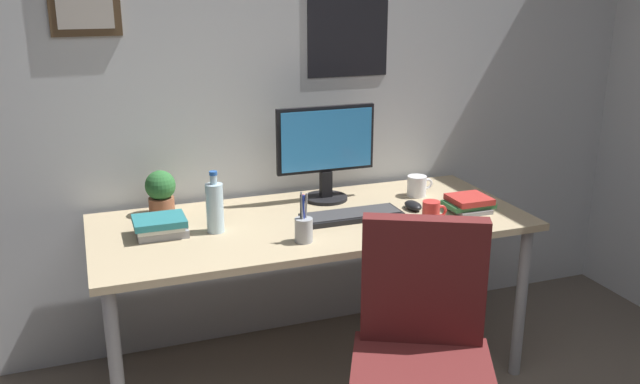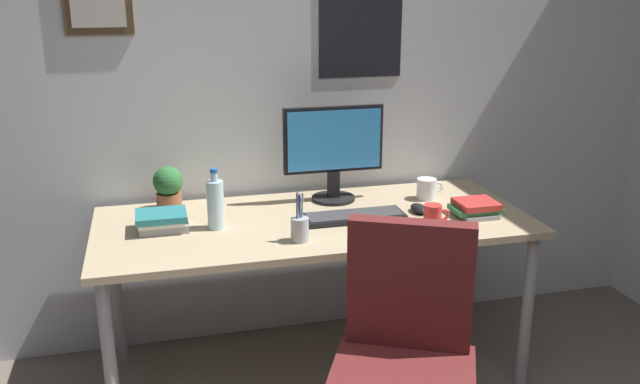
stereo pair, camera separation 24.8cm
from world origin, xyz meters
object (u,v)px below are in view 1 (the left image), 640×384
pen_cup (304,228)px  book_stack_right (160,226)px  office_chair (422,350)px  coffee_mug_far (417,186)px  coffee_mug_near (431,213)px  book_stack_left (469,203)px  keyboard (352,215)px  potted_plant (161,191)px  monitor (326,149)px  computer_mouse (413,205)px  water_bottle (215,207)px

pen_cup → book_stack_right: bearing=153.3°
office_chair → coffee_mug_far: 1.08m
pen_cup → book_stack_right: pen_cup is taller
office_chair → coffee_mug_far: office_chair is taller
coffee_mug_near → book_stack_left: (0.25, 0.11, -0.02)m
coffee_mug_near → coffee_mug_far: bearing=70.4°
book_stack_right → coffee_mug_near: bearing=-14.0°
keyboard → coffee_mug_near: (0.27, -0.19, 0.04)m
coffee_mug_near → potted_plant: (-1.03, 0.52, 0.05)m
monitor → keyboard: size_ratio=1.07×
keyboard → coffee_mug_near: coffee_mug_near is taller
office_chair → book_stack_right: 1.13m
coffee_mug_near → monitor: bearing=121.1°
keyboard → book_stack_left: book_stack_left is taller
coffee_mug_far → potted_plant: potted_plant is taller
computer_mouse → coffee_mug_near: (-0.03, -0.21, 0.03)m
office_chair → potted_plant: 1.32m
monitor → keyboard: 0.36m
monitor → potted_plant: monitor is taller
monitor → pen_cup: (-0.26, -0.47, -0.19)m
coffee_mug_near → potted_plant: size_ratio=0.57×
office_chair → water_bottle: size_ratio=3.76×
computer_mouse → pen_cup: bearing=-160.8°
monitor → computer_mouse: bearing=-40.5°
office_chair → computer_mouse: bearing=65.1°
computer_mouse → potted_plant: potted_plant is taller
pen_cup → book_stack_left: (0.80, 0.10, -0.02)m
keyboard → water_bottle: water_bottle is taller
coffee_mug_near → book_stack_right: 1.10m
office_chair → computer_mouse: 0.88m
pen_cup → book_stack_right: (-0.51, 0.26, -0.02)m
water_bottle → coffee_mug_far: water_bottle is taller
computer_mouse → water_bottle: 0.88m
office_chair → book_stack_left: office_chair is taller
keyboard → water_bottle: (-0.58, 0.04, 0.09)m
coffee_mug_far → keyboard: bearing=-155.4°
water_bottle → potted_plant: size_ratio=1.29×
office_chair → coffee_mug_near: office_chair is taller
water_bottle → coffee_mug_far: 1.00m
monitor → book_stack_right: size_ratio=2.23×
keyboard → potted_plant: size_ratio=2.21×
coffee_mug_far → pen_cup: size_ratio=0.64×
pen_cup → monitor: bearing=60.5°
water_bottle → monitor: bearing=23.4°
keyboard → coffee_mug_far: size_ratio=3.36×
water_bottle → potted_plant: (-0.18, 0.29, -0.00)m
computer_mouse → coffee_mug_near: coffee_mug_near is taller
water_bottle → coffee_mug_near: 0.88m
potted_plant → pen_cup: (0.47, -0.52, -0.05)m
computer_mouse → water_bottle: size_ratio=0.44×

